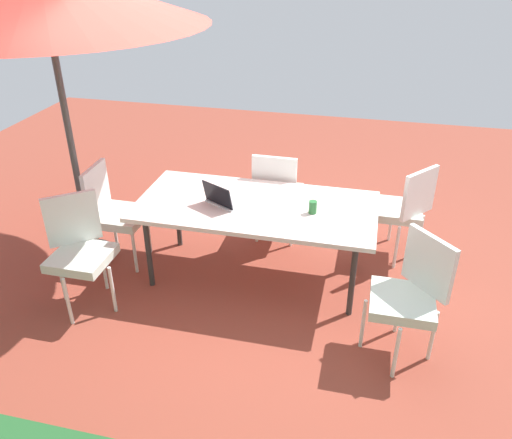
% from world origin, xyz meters
% --- Properties ---
extents(ground_plane, '(10.00, 10.00, 0.02)m').
position_xyz_m(ground_plane, '(0.00, 0.00, -0.01)').
color(ground_plane, brown).
extents(dining_table, '(2.09, 1.02, 0.76)m').
position_xyz_m(dining_table, '(0.00, 0.00, 0.71)').
color(dining_table, silver).
rests_on(dining_table, ground_plane).
extents(chair_south, '(0.46, 0.46, 0.98)m').
position_xyz_m(chair_south, '(-0.04, -0.72, 0.55)').
color(chair_south, silver).
rests_on(chair_south, ground_plane).
extents(chair_southwest, '(0.58, 0.58, 0.98)m').
position_xyz_m(chair_southwest, '(-1.29, -0.66, 0.55)').
color(chair_southwest, silver).
rests_on(chair_southwest, ground_plane).
extents(chair_northeast, '(0.58, 0.58, 0.98)m').
position_xyz_m(chair_northeast, '(1.34, 0.71, 0.55)').
color(chair_northeast, silver).
rests_on(chair_northeast, ground_plane).
extents(chair_east, '(0.47, 0.46, 0.98)m').
position_xyz_m(chair_east, '(1.37, 0.03, 0.55)').
color(chair_east, silver).
rests_on(chair_east, ground_plane).
extents(chair_northwest, '(0.59, 0.59, 0.98)m').
position_xyz_m(chair_northwest, '(-1.32, 0.70, 0.55)').
color(chair_northwest, silver).
rests_on(chair_northwest, ground_plane).
extents(laptop, '(0.40, 0.37, 0.21)m').
position_xyz_m(laptop, '(0.28, 0.06, 0.81)').
color(laptop, '#B7B7BC').
rests_on(laptop, dining_table).
extents(cup, '(0.07, 0.07, 0.11)m').
position_xyz_m(cup, '(-0.50, 0.04, 0.81)').
color(cup, '#286B33').
rests_on(cup, dining_table).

